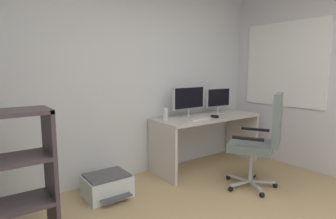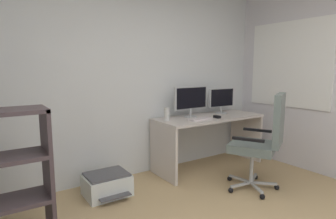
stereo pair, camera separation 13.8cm
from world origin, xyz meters
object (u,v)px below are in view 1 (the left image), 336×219
at_px(desktop_speaker, 165,114).
at_px(office_chair, 261,137).
at_px(keyboard, 199,119).
at_px(printer, 107,185).
at_px(desk, 206,129).
at_px(monitor_main, 189,99).
at_px(monitor_secondary, 218,99).
at_px(computer_mouse, 215,116).

relative_size(desktop_speaker, office_chair, 0.15).
relative_size(keyboard, printer, 0.69).
bearing_deg(desk, keyboard, -153.65).
distance_m(monitor_main, office_chair, 1.13).
height_order(monitor_main, monitor_secondary, monitor_main).
height_order(desktop_speaker, office_chair, office_chair).
bearing_deg(office_chair, monitor_main, 102.96).
xyz_separation_m(office_chair, printer, (-1.56, 0.88, -0.50)).
relative_size(desk, computer_mouse, 16.08).
xyz_separation_m(desk, office_chair, (-0.02, -0.94, 0.07)).
bearing_deg(office_chair, computer_mouse, 88.57).
relative_size(desk, monitor_secondary, 3.57).
relative_size(keyboard, office_chair, 0.30).
bearing_deg(monitor_main, keyboard, -94.50).
height_order(monitor_secondary, office_chair, office_chair).
bearing_deg(office_chair, desktop_speaker, 124.24).
relative_size(monitor_secondary, printer, 0.92).
bearing_deg(desk, desktop_speaker, 175.91).
distance_m(desk, desktop_speaker, 0.75).
xyz_separation_m(computer_mouse, office_chair, (-0.02, -0.78, -0.14)).
xyz_separation_m(monitor_main, printer, (-1.32, -0.16, -0.88)).
bearing_deg(keyboard, desktop_speaker, 152.23).
bearing_deg(keyboard, office_chair, -75.76).
relative_size(monitor_secondary, office_chair, 0.39).
bearing_deg(office_chair, desk, 88.73).
distance_m(computer_mouse, printer, 1.71).
bearing_deg(monitor_main, computer_mouse, -44.94).
bearing_deg(monitor_secondary, keyboard, -158.73).
bearing_deg(desktop_speaker, monitor_secondary, 2.67).
relative_size(desk, keyboard, 4.73).
bearing_deg(monitor_main, monitor_secondary, 0.01).
bearing_deg(desktop_speaker, keyboard, -24.23).
height_order(keyboard, printer, keyboard).
height_order(monitor_main, computer_mouse, monitor_main).
bearing_deg(office_chair, monitor_secondary, 71.54).
height_order(computer_mouse, printer, computer_mouse).
bearing_deg(desk, computer_mouse, -90.47).
xyz_separation_m(desktop_speaker, office_chair, (0.67, -0.99, -0.21)).
distance_m(desktop_speaker, printer, 1.14).
relative_size(monitor_secondary, computer_mouse, 4.50).
distance_m(computer_mouse, desktop_speaker, 0.73).
bearing_deg(printer, desktop_speaker, 7.25).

